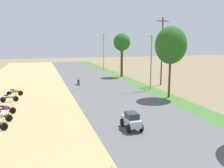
{
  "coord_description": "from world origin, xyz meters",
  "views": [
    {
      "loc": [
        -7.96,
        -6.25,
        6.24
      ],
      "look_at": [
        -0.71,
        18.13,
        1.79
      ],
      "focal_mm": 38.88,
      "sensor_mm": 36.0,
      "label": 1
    }
  ],
  "objects_px": {
    "car_hatchback_silver": "(131,120)",
    "motorbike_ahead_second": "(78,81)",
    "median_tree_second": "(171,45)",
    "streetlamp_near": "(151,58)",
    "parked_motorbike_third": "(5,109)",
    "median_tree_third": "(122,43)",
    "parked_motorbike_fourth": "(10,97)",
    "utility_pole_near": "(162,51)",
    "streetlamp_mid": "(103,49)",
    "parked_motorbike_second": "(0,116)",
    "parked_motorbike_fifth": "(15,92)"
  },
  "relations": [
    {
      "from": "streetlamp_near",
      "to": "parked_motorbike_fifth",
      "type": "bearing_deg",
      "value": 176.72
    },
    {
      "from": "parked_motorbike_fifth",
      "to": "median_tree_second",
      "type": "xyz_separation_m",
      "value": [
        16.69,
        -5.76,
        5.3
      ]
    },
    {
      "from": "car_hatchback_silver",
      "to": "motorbike_ahead_second",
      "type": "height_order",
      "value": "car_hatchback_silver"
    },
    {
      "from": "parked_motorbike_third",
      "to": "car_hatchback_silver",
      "type": "distance_m",
      "value": 11.23
    },
    {
      "from": "parked_motorbike_fourth",
      "to": "car_hatchback_silver",
      "type": "distance_m",
      "value": 14.48
    },
    {
      "from": "streetlamp_near",
      "to": "streetlamp_mid",
      "type": "relative_size",
      "value": 0.9
    },
    {
      "from": "car_hatchback_silver",
      "to": "streetlamp_mid",
      "type": "bearing_deg",
      "value": 78.36
    },
    {
      "from": "parked_motorbike_third",
      "to": "median_tree_second",
      "type": "relative_size",
      "value": 0.23
    },
    {
      "from": "parked_motorbike_third",
      "to": "streetlamp_near",
      "type": "distance_m",
      "value": 18.42
    },
    {
      "from": "parked_motorbike_fourth",
      "to": "motorbike_ahead_second",
      "type": "xyz_separation_m",
      "value": [
        8.41,
        7.98,
        0.02
      ]
    },
    {
      "from": "parked_motorbike_fourth",
      "to": "car_hatchback_silver",
      "type": "xyz_separation_m",
      "value": [
        9.25,
        -11.14,
        0.19
      ]
    },
    {
      "from": "motorbike_ahead_second",
      "to": "parked_motorbike_fourth",
      "type": "bearing_deg",
      "value": -136.5
    },
    {
      "from": "parked_motorbike_fourth",
      "to": "motorbike_ahead_second",
      "type": "bearing_deg",
      "value": 43.5
    },
    {
      "from": "car_hatchback_silver",
      "to": "motorbike_ahead_second",
      "type": "distance_m",
      "value": 19.14
    },
    {
      "from": "parked_motorbike_fourth",
      "to": "median_tree_second",
      "type": "relative_size",
      "value": 0.23
    },
    {
      "from": "parked_motorbike_third",
      "to": "utility_pole_near",
      "type": "height_order",
      "value": "utility_pole_near"
    },
    {
      "from": "parked_motorbike_second",
      "to": "parked_motorbike_fourth",
      "type": "xyz_separation_m",
      "value": [
        -0.06,
        6.79,
        0.0
      ]
    },
    {
      "from": "parked_motorbike_fifth",
      "to": "motorbike_ahead_second",
      "type": "xyz_separation_m",
      "value": [
        8.15,
        5.06,
        0.02
      ]
    },
    {
      "from": "parked_motorbike_third",
      "to": "median_tree_second",
      "type": "height_order",
      "value": "median_tree_second"
    },
    {
      "from": "median_tree_second",
      "to": "utility_pole_near",
      "type": "relative_size",
      "value": 0.82
    },
    {
      "from": "median_tree_second",
      "to": "parked_motorbike_fourth",
      "type": "bearing_deg",
      "value": 170.49
    },
    {
      "from": "parked_motorbike_second",
      "to": "motorbike_ahead_second",
      "type": "height_order",
      "value": "motorbike_ahead_second"
    },
    {
      "from": "streetlamp_near",
      "to": "motorbike_ahead_second",
      "type": "xyz_separation_m",
      "value": [
        -8.56,
        6.02,
        -3.58
      ]
    },
    {
      "from": "median_tree_third",
      "to": "motorbike_ahead_second",
      "type": "height_order",
      "value": "median_tree_third"
    },
    {
      "from": "median_tree_third",
      "to": "streetlamp_near",
      "type": "relative_size",
      "value": 1.09
    },
    {
      "from": "median_tree_second",
      "to": "utility_pole_near",
      "type": "height_order",
      "value": "utility_pole_near"
    },
    {
      "from": "median_tree_third",
      "to": "streetlamp_near",
      "type": "distance_m",
      "value": 12.34
    },
    {
      "from": "parked_motorbike_third",
      "to": "median_tree_third",
      "type": "height_order",
      "value": "median_tree_third"
    },
    {
      "from": "median_tree_second",
      "to": "car_hatchback_silver",
      "type": "height_order",
      "value": "median_tree_second"
    },
    {
      "from": "parked_motorbike_fourth",
      "to": "motorbike_ahead_second",
      "type": "relative_size",
      "value": 1.0
    },
    {
      "from": "parked_motorbike_second",
      "to": "median_tree_third",
      "type": "bearing_deg",
      "value": 50.83
    },
    {
      "from": "parked_motorbike_fifth",
      "to": "motorbike_ahead_second",
      "type": "relative_size",
      "value": 1.0
    },
    {
      "from": "parked_motorbike_fourth",
      "to": "streetlamp_near",
      "type": "height_order",
      "value": "streetlamp_near"
    },
    {
      "from": "car_hatchback_silver",
      "to": "motorbike_ahead_second",
      "type": "bearing_deg",
      "value": 92.5
    },
    {
      "from": "parked_motorbike_third",
      "to": "car_hatchback_silver",
      "type": "xyz_separation_m",
      "value": [
        9.11,
        -6.56,
        0.19
      ]
    },
    {
      "from": "parked_motorbike_fourth",
      "to": "median_tree_third",
      "type": "xyz_separation_m",
      "value": [
        17.13,
        14.16,
        5.49
      ]
    },
    {
      "from": "streetlamp_mid",
      "to": "utility_pole_near",
      "type": "xyz_separation_m",
      "value": [
        3.0,
        -21.56,
        0.41
      ]
    },
    {
      "from": "streetlamp_near",
      "to": "parked_motorbike_third",
      "type": "bearing_deg",
      "value": -158.76
    },
    {
      "from": "parked_motorbike_third",
      "to": "utility_pole_near",
      "type": "xyz_separation_m",
      "value": [
        19.84,
        9.36,
        4.43
      ]
    },
    {
      "from": "median_tree_third",
      "to": "utility_pole_near",
      "type": "distance_m",
      "value": 9.85
    },
    {
      "from": "streetlamp_near",
      "to": "car_hatchback_silver",
      "type": "bearing_deg",
      "value": -120.51
    },
    {
      "from": "streetlamp_near",
      "to": "streetlamp_mid",
      "type": "xyz_separation_m",
      "value": [
        0.0,
        24.38,
        0.42
      ]
    },
    {
      "from": "parked_motorbike_fourth",
      "to": "utility_pole_near",
      "type": "distance_m",
      "value": 21.01
    },
    {
      "from": "car_hatchback_silver",
      "to": "parked_motorbike_second",
      "type": "bearing_deg",
      "value": 154.64
    },
    {
      "from": "parked_motorbike_third",
      "to": "motorbike_ahead_second",
      "type": "distance_m",
      "value": 15.05
    },
    {
      "from": "median_tree_second",
      "to": "streetlamp_near",
      "type": "bearing_deg",
      "value": 89.84
    },
    {
      "from": "parked_motorbike_fourth",
      "to": "parked_motorbike_fifth",
      "type": "relative_size",
      "value": 1.0
    },
    {
      "from": "streetlamp_near",
      "to": "utility_pole_near",
      "type": "relative_size",
      "value": 0.73
    },
    {
      "from": "parked_motorbike_second",
      "to": "utility_pole_near",
      "type": "bearing_deg",
      "value": 30.17
    },
    {
      "from": "streetlamp_near",
      "to": "motorbike_ahead_second",
      "type": "distance_m",
      "value": 11.06
    }
  ]
}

